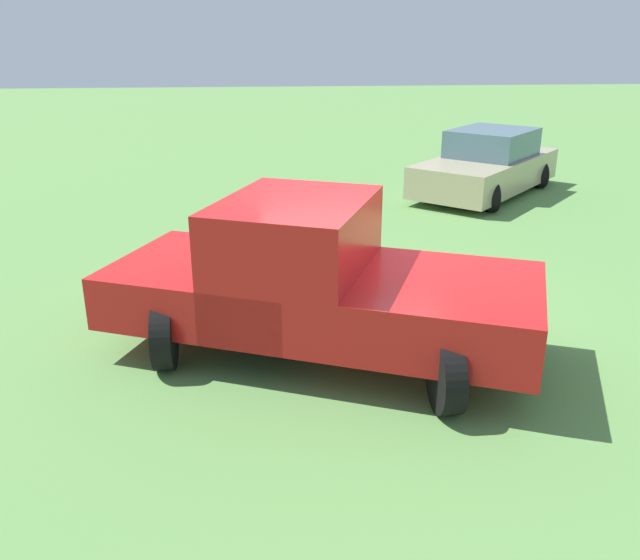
{
  "coord_description": "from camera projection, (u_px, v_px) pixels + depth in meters",
  "views": [
    {
      "loc": [
        -7.61,
        1.29,
        3.47
      ],
      "look_at": [
        -0.81,
        0.62,
        0.9
      ],
      "focal_mm": 36.87,
      "sensor_mm": 36.0,
      "label": 1
    }
  ],
  "objects": [
    {
      "name": "ground_plane",
      "position": [
        362.0,
        322.0,
        8.43
      ],
      "size": [
        80.0,
        80.0,
        0.0
      ],
      "primitive_type": "plane",
      "color": "#5B8C47"
    },
    {
      "name": "pickup_truck",
      "position": [
        309.0,
        277.0,
        7.33
      ],
      "size": [
        3.64,
        5.15,
        1.8
      ],
      "rotation": [
        0.0,
        0.0,
        4.32
      ],
      "color": "black",
      "rests_on": "ground_plane"
    },
    {
      "name": "sedan_near",
      "position": [
        487.0,
        165.0,
        14.96
      ],
      "size": [
        4.39,
        4.25,
        1.45
      ],
      "rotation": [
        0.0,
        0.0,
        2.4
      ],
      "color": "black",
      "rests_on": "ground_plane"
    }
  ]
}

